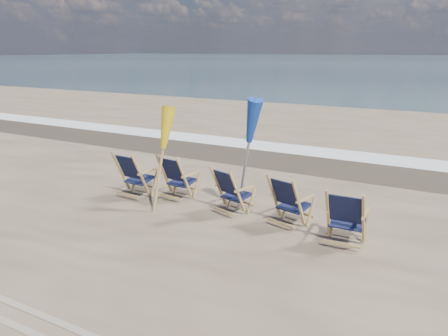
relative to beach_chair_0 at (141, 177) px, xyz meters
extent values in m
cube|color=silver|center=(1.87, 6.48, -0.54)|extent=(200.00, 1.40, 0.01)
cube|color=#42362A|center=(1.87, 4.98, -0.54)|extent=(200.00, 2.60, 0.00)
cylinder|color=#AD874D|center=(0.73, -0.22, 0.54)|extent=(0.06, 0.06, 2.15)
cone|color=gold|center=(0.73, -0.22, 1.14)|extent=(0.30, 0.30, 0.85)
cylinder|color=#A5A5AD|center=(2.38, 0.33, 0.67)|extent=(0.06, 0.06, 2.42)
cone|color=#163897|center=(2.38, 0.33, 1.40)|extent=(0.30, 0.30, 0.85)
camera|label=1|loc=(6.00, -7.12, 2.71)|focal=35.00mm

